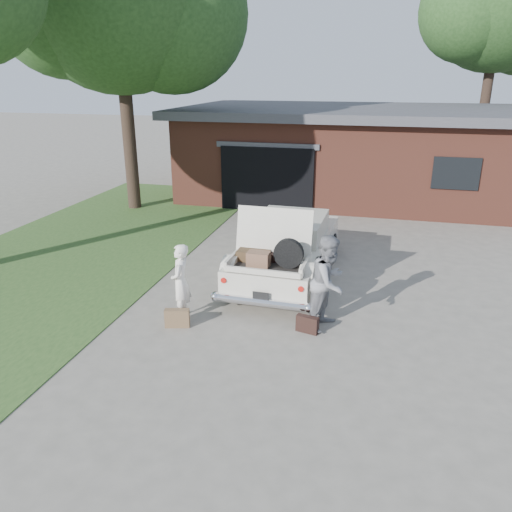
# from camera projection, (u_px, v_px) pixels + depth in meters

# --- Properties ---
(ground) EXTENTS (90.00, 90.00, 0.00)m
(ground) POSITION_uv_depth(u_px,v_px,m) (248.00, 319.00, 9.73)
(ground) COLOR gray
(ground) RESTS_ON ground
(grass_strip) EXTENTS (6.00, 16.00, 0.02)m
(grass_strip) POSITION_uv_depth(u_px,v_px,m) (84.00, 247.00, 13.73)
(grass_strip) COLOR #2D4C1E
(grass_strip) RESTS_ON ground
(house) EXTENTS (12.80, 7.80, 3.30)m
(house) POSITION_uv_depth(u_px,v_px,m) (350.00, 151.00, 19.36)
(house) COLOR brown
(house) RESTS_ON ground
(tree_right) EXTENTS (6.94, 6.03, 10.51)m
(tree_right) POSITION_uv_depth(u_px,v_px,m) (502.00, 6.00, 21.07)
(tree_right) COLOR #38281E
(tree_right) RESTS_ON ground
(sedan) EXTENTS (1.99, 4.83, 1.97)m
(sedan) POSITION_uv_depth(u_px,v_px,m) (287.00, 248.00, 11.59)
(sedan) COLOR beige
(sedan) RESTS_ON ground
(woman_left) EXTENTS (0.46, 0.61, 1.51)m
(woman_left) POSITION_uv_depth(u_px,v_px,m) (181.00, 282.00, 9.55)
(woman_left) COLOR white
(woman_left) RESTS_ON ground
(woman_right) EXTENTS (0.94, 1.06, 1.80)m
(woman_right) POSITION_uv_depth(u_px,v_px,m) (329.00, 282.00, 9.18)
(woman_right) COLOR gray
(woman_right) RESTS_ON ground
(suitcase_left) EXTENTS (0.49, 0.26, 0.36)m
(suitcase_left) POSITION_uv_depth(u_px,v_px,m) (177.00, 318.00, 9.39)
(suitcase_left) COLOR brown
(suitcase_left) RESTS_ON ground
(suitcase_right) EXTENTS (0.44, 0.23, 0.32)m
(suitcase_right) POSITION_uv_depth(u_px,v_px,m) (307.00, 324.00, 9.19)
(suitcase_right) COLOR black
(suitcase_right) RESTS_ON ground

